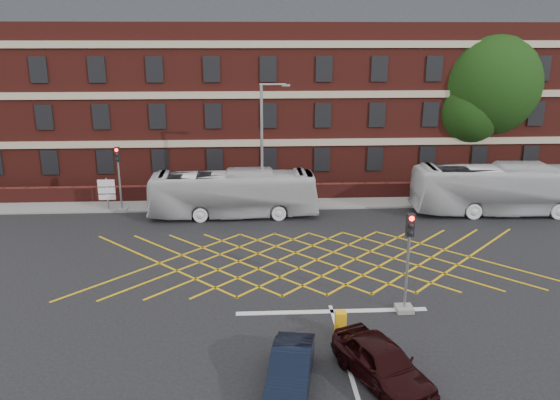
{
  "coord_description": "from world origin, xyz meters",
  "views": [
    {
      "loc": [
        -3.24,
        -23.81,
        10.99
      ],
      "look_at": [
        -1.91,
        1.5,
        3.4
      ],
      "focal_mm": 35.0,
      "sensor_mm": 36.0,
      "label": 1
    }
  ],
  "objects_px": {
    "bus_right": "(504,189)",
    "utility_cabinet": "(340,324)",
    "bus_left": "(233,194)",
    "deciduous_tree": "(483,91)",
    "traffic_light_far": "(120,185)",
    "street_lamp": "(263,171)",
    "direction_signs": "(107,191)",
    "car_navy": "(291,369)",
    "traffic_light_near": "(407,272)",
    "car_maroon": "(382,362)"
  },
  "relations": [
    {
      "from": "car_maroon",
      "to": "car_navy",
      "type": "bearing_deg",
      "value": 158.05
    },
    {
      "from": "bus_right",
      "to": "street_lamp",
      "type": "height_order",
      "value": "street_lamp"
    },
    {
      "from": "deciduous_tree",
      "to": "traffic_light_far",
      "type": "xyz_separation_m",
      "value": [
        -26.5,
        -7.19,
        -5.23
      ]
    },
    {
      "from": "car_maroon",
      "to": "traffic_light_far",
      "type": "xyz_separation_m",
      "value": [
        -12.76,
        19.16,
        1.04
      ]
    },
    {
      "from": "bus_right",
      "to": "utility_cabinet",
      "type": "bearing_deg",
      "value": 141.41
    },
    {
      "from": "bus_left",
      "to": "utility_cabinet",
      "type": "distance_m",
      "value": 15.52
    },
    {
      "from": "deciduous_tree",
      "to": "traffic_light_far",
      "type": "distance_m",
      "value": 27.95
    },
    {
      "from": "utility_cabinet",
      "to": "traffic_light_near",
      "type": "bearing_deg",
      "value": 30.78
    },
    {
      "from": "bus_left",
      "to": "street_lamp",
      "type": "xyz_separation_m",
      "value": [
        1.9,
        0.45,
        1.32
      ]
    },
    {
      "from": "traffic_light_far",
      "to": "direction_signs",
      "type": "bearing_deg",
      "value": 171.67
    },
    {
      "from": "bus_right",
      "to": "traffic_light_near",
      "type": "xyz_separation_m",
      "value": [
        -9.88,
        -12.69,
        0.14
      ]
    },
    {
      "from": "street_lamp",
      "to": "direction_signs",
      "type": "relative_size",
      "value": 3.77
    },
    {
      "from": "car_maroon",
      "to": "street_lamp",
      "type": "distance_m",
      "value": 18.7
    },
    {
      "from": "car_maroon",
      "to": "direction_signs",
      "type": "bearing_deg",
      "value": 102.39
    },
    {
      "from": "car_maroon",
      "to": "traffic_light_near",
      "type": "height_order",
      "value": "traffic_light_near"
    },
    {
      "from": "bus_left",
      "to": "direction_signs",
      "type": "distance_m",
      "value": 8.42
    },
    {
      "from": "deciduous_tree",
      "to": "utility_cabinet",
      "type": "xyz_separation_m",
      "value": [
        -14.64,
        -23.36,
        -6.5
      ]
    },
    {
      "from": "traffic_light_far",
      "to": "car_maroon",
      "type": "bearing_deg",
      "value": -56.35
    },
    {
      "from": "bus_right",
      "to": "car_navy",
      "type": "height_order",
      "value": "bus_right"
    },
    {
      "from": "direction_signs",
      "to": "street_lamp",
      "type": "bearing_deg",
      "value": -5.81
    },
    {
      "from": "street_lamp",
      "to": "direction_signs",
      "type": "xyz_separation_m",
      "value": [
        -10.19,
        1.04,
        -1.42
      ]
    },
    {
      "from": "car_navy",
      "to": "street_lamp",
      "type": "distance_m",
      "value": 18.45
    },
    {
      "from": "deciduous_tree",
      "to": "traffic_light_near",
      "type": "height_order",
      "value": "deciduous_tree"
    },
    {
      "from": "car_navy",
      "to": "traffic_light_near",
      "type": "bearing_deg",
      "value": 53.75
    },
    {
      "from": "car_navy",
      "to": "deciduous_tree",
      "type": "relative_size",
      "value": 0.32
    },
    {
      "from": "car_navy",
      "to": "utility_cabinet",
      "type": "height_order",
      "value": "car_navy"
    },
    {
      "from": "traffic_light_far",
      "to": "street_lamp",
      "type": "distance_m",
      "value": 9.38
    },
    {
      "from": "utility_cabinet",
      "to": "traffic_light_far",
      "type": "bearing_deg",
      "value": 126.26
    },
    {
      "from": "traffic_light_far",
      "to": "street_lamp",
      "type": "bearing_deg",
      "value": -5.57
    },
    {
      "from": "bus_left",
      "to": "bus_right",
      "type": "relative_size",
      "value": 0.91
    },
    {
      "from": "deciduous_tree",
      "to": "traffic_light_near",
      "type": "bearing_deg",
      "value": -118.37
    },
    {
      "from": "traffic_light_near",
      "to": "street_lamp",
      "type": "distance_m",
      "value": 14.63
    },
    {
      "from": "car_navy",
      "to": "street_lamp",
      "type": "height_order",
      "value": "street_lamp"
    },
    {
      "from": "deciduous_tree",
      "to": "car_maroon",
      "type": "bearing_deg",
      "value": -117.54
    },
    {
      "from": "traffic_light_far",
      "to": "direction_signs",
      "type": "height_order",
      "value": "traffic_light_far"
    },
    {
      "from": "bus_left",
      "to": "street_lamp",
      "type": "bearing_deg",
      "value": -77.82
    },
    {
      "from": "deciduous_tree",
      "to": "utility_cabinet",
      "type": "relative_size",
      "value": 11.96
    },
    {
      "from": "street_lamp",
      "to": "utility_cabinet",
      "type": "height_order",
      "value": "street_lamp"
    },
    {
      "from": "bus_left",
      "to": "bus_right",
      "type": "distance_m",
      "value": 17.35
    },
    {
      "from": "car_navy",
      "to": "direction_signs",
      "type": "bearing_deg",
      "value": 129.24
    },
    {
      "from": "bus_left",
      "to": "traffic_light_near",
      "type": "relative_size",
      "value": 2.48
    },
    {
      "from": "traffic_light_near",
      "to": "utility_cabinet",
      "type": "height_order",
      "value": "traffic_light_near"
    },
    {
      "from": "bus_left",
      "to": "traffic_light_near",
      "type": "height_order",
      "value": "traffic_light_near"
    },
    {
      "from": "car_navy",
      "to": "traffic_light_far",
      "type": "bearing_deg",
      "value": 127.29
    },
    {
      "from": "car_maroon",
      "to": "utility_cabinet",
      "type": "height_order",
      "value": "car_maroon"
    },
    {
      "from": "bus_left",
      "to": "car_navy",
      "type": "xyz_separation_m",
      "value": [
        2.36,
        -17.86,
        -0.86
      ]
    },
    {
      "from": "traffic_light_near",
      "to": "street_lamp",
      "type": "height_order",
      "value": "street_lamp"
    },
    {
      "from": "utility_cabinet",
      "to": "direction_signs",
      "type": "bearing_deg",
      "value": 128.07
    },
    {
      "from": "bus_right",
      "to": "street_lamp",
      "type": "distance_m",
      "value": 15.51
    },
    {
      "from": "car_navy",
      "to": "traffic_light_far",
      "type": "xyz_separation_m",
      "value": [
        -9.74,
        19.22,
        1.14
      ]
    }
  ]
}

